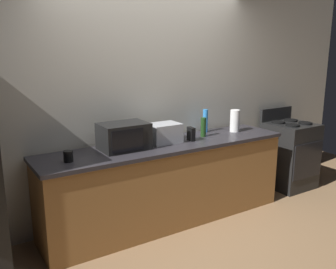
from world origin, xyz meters
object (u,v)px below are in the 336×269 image
stove_range (289,154)px  bottle_wine (203,127)px  toaster_oven (164,133)px  paper_towel_roll (235,121)px  mug_black (68,156)px  cordless_phone (191,134)px  microwave (124,136)px  bottle_spray_cleaner (205,121)px

stove_range → bottle_wine: bottle_wine is taller
toaster_oven → paper_towel_roll: (1.01, -0.01, 0.03)m
toaster_oven → mug_black: toaster_oven is taller
cordless_phone → microwave: bearing=-178.9°
stove_range → microwave: 2.56m
bottle_spray_cleaner → microwave: bearing=-171.4°
cordless_phone → bottle_wine: bottle_wine is taller
stove_range → paper_towel_roll: bearing=177.1°
toaster_oven → cordless_phone: bearing=-15.8°
bottle_wine → mug_black: size_ratio=2.20×
stove_range → toaster_oven: 2.09m
toaster_oven → stove_range: bearing=-1.7°
stove_range → cordless_phone: size_ratio=7.20×
bottle_wine → mug_black: bearing=-176.0°
mug_black → microwave: bearing=10.3°
stove_range → mug_black: (-3.10, -0.06, 0.49)m
cordless_phone → paper_towel_roll: bearing=12.5°
mug_black → cordless_phone: bearing=1.5°
cordless_phone → bottle_spray_cleaner: bottle_spray_cleaner is taller
bottle_spray_cleaner → stove_range: bearing=-9.8°
toaster_oven → bottle_spray_cleaner: 0.72m
toaster_oven → mug_black: size_ratio=3.34×
stove_range → toaster_oven: (-2.01, 0.06, 0.54)m
bottle_spray_cleaner → mug_black: bearing=-170.8°
mug_black → bottle_spray_cleaner: bearing=9.2°
stove_range → toaster_oven: toaster_oven is taller
bottle_spray_cleaner → mug_black: size_ratio=2.75×
microwave → cordless_phone: bearing=-5.3°
toaster_oven → bottle_wine: bearing=-0.9°
microwave → mug_black: (-0.61, -0.11, -0.08)m
toaster_oven → bottle_wine: 0.53m
stove_range → bottle_spray_cleaner: bottle_spray_cleaner is taller
bottle_spray_cleaner → cordless_phone: bearing=-147.6°
stove_range → paper_towel_roll: 1.15m
microwave → cordless_phone: 0.79m
bottle_wine → toaster_oven: bearing=179.1°
toaster_oven → bottle_spray_cleaner: size_ratio=1.22×
microwave → bottle_spray_cleaner: 1.20m
toaster_oven → paper_towel_roll: size_ratio=1.26×
toaster_oven → cordless_phone: size_ratio=2.27×
paper_towel_roll → bottle_spray_cleaner: 0.36m
bottle_wine → paper_towel_roll: bearing=-0.2°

